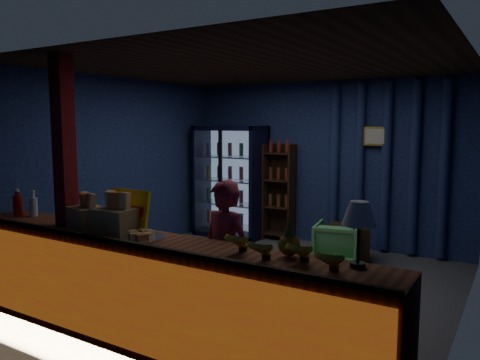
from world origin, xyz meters
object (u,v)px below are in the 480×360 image
Objects in this scene: pastry_tray at (141,237)px; table_lamp at (359,216)px; shopkeeper at (224,260)px; green_chair at (338,243)px.

pastry_tray is 1.88m from table_lamp.
shopkeeper is at bearing 166.38° from table_lamp.
shopkeeper is 2.31× the size of green_chair.
pastry_tray reaches higher than green_chair.
pastry_tray is 0.89× the size of table_lamp.
pastry_tray is at bearing -174.26° from table_lamp.
table_lamp is (1.84, 0.18, 0.34)m from pastry_tray.
pastry_tray is (-0.63, -3.23, 0.69)m from green_chair.
table_lamp is at bearing -2.66° from shopkeeper.
green_chair is at bearing 79.04° from pastry_tray.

